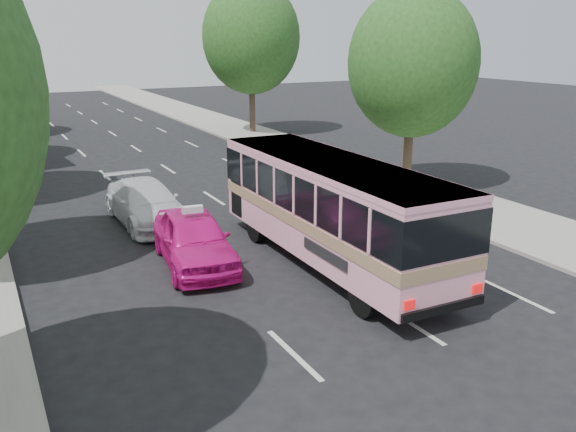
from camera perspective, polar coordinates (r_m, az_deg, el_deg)
ground at (r=14.72m, az=3.44°, el=-7.74°), size 120.00×120.00×0.00m
sidewalk_right at (r=35.56m, az=-1.38°, el=6.91°), size 4.00×90.00×0.12m
tree_right_near at (r=25.00m, az=11.86°, el=14.32°), size 5.10×5.10×7.95m
tree_right_far at (r=38.86m, az=-3.34°, el=16.70°), size 6.00×6.00×9.35m
pink_bus at (r=16.26m, az=4.09°, el=1.39°), size 2.37×9.10×2.90m
pink_taxi at (r=16.70m, az=-8.80°, el=-2.14°), size 2.29×4.57×1.49m
white_pickup at (r=20.76m, az=-13.14°, el=1.19°), size 2.07×4.82×1.39m
taxi_roof_sign at (r=16.45m, az=-8.93°, el=0.62°), size 0.57×0.25×0.18m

